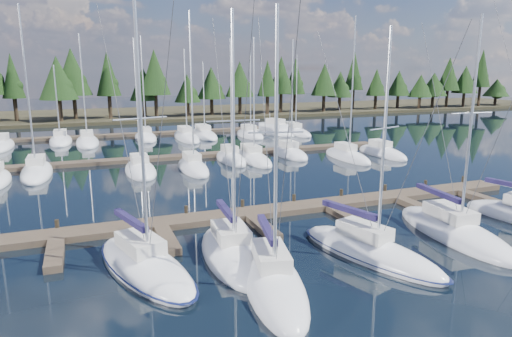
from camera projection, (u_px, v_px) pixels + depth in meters
name	position (u px, v px, depth m)	size (l,w,h in m)	color
ground	(203.00, 178.00, 42.15)	(260.00, 260.00, 0.00)	black
far_shore	(132.00, 115.00, 96.82)	(220.00, 30.00, 0.60)	#332E1C
main_dock	(251.00, 216.00, 30.58)	(44.00, 6.13, 0.90)	#4E4031
back_docks	(166.00, 144.00, 59.97)	(50.00, 21.80, 0.40)	#4E4031
front_sailboat_1	(145.00, 265.00, 22.78)	(5.52, 9.88, 13.94)	white
front_sailboat_2	(273.00, 280.00, 21.16)	(4.53, 9.48, 13.22)	white
front_sailboat_3	(233.00, 253.00, 24.26)	(3.56, 8.51, 13.45)	white
front_sailboat_4	(370.00, 251.00, 24.51)	(5.32, 9.80, 12.71)	white
front_sailboat_5	(453.00, 232.00, 27.50)	(3.88, 10.13, 13.57)	white
back_sailboat_rows	(174.00, 149.00, 55.91)	(48.24, 32.51, 16.25)	white
motor_yacht_right	(274.00, 132.00, 69.75)	(5.60, 8.44, 4.00)	white
tree_line	(116.00, 81.00, 85.06)	(184.55, 11.47, 14.03)	black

